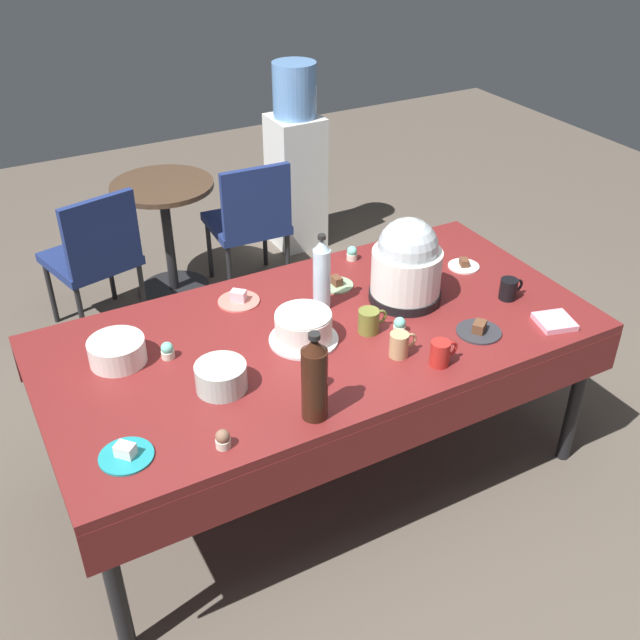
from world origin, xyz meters
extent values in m
plane|color=brown|center=(0.00, 0.00, 0.00)|extent=(9.00, 9.00, 0.00)
cube|color=maroon|center=(0.00, 0.00, 0.73)|extent=(2.20, 1.10, 0.04)
cylinder|color=black|center=(-1.02, -0.47, 0.35)|extent=(0.06, 0.06, 0.71)
cylinder|color=black|center=(1.02, -0.47, 0.35)|extent=(0.06, 0.06, 0.71)
cylinder|color=black|center=(-1.02, 0.47, 0.35)|extent=(0.06, 0.06, 0.71)
cylinder|color=black|center=(1.02, 0.47, 0.35)|extent=(0.06, 0.06, 0.71)
cube|color=maroon|center=(0.00, -0.55, 0.62)|extent=(2.20, 0.01, 0.18)
cube|color=maroon|center=(0.00, 0.55, 0.62)|extent=(2.20, 0.01, 0.18)
cylinder|color=silver|center=(-0.09, -0.03, 0.76)|extent=(0.27, 0.27, 0.01)
cylinder|color=white|center=(-0.09, -0.03, 0.81)|extent=(0.22, 0.22, 0.11)
cylinder|color=white|center=(-0.09, -0.03, 0.87)|extent=(0.22, 0.22, 0.01)
cylinder|color=black|center=(0.43, 0.04, 0.77)|extent=(0.31, 0.31, 0.04)
cylinder|color=white|center=(0.43, 0.04, 0.88)|extent=(0.29, 0.29, 0.19)
sphere|color=#B2BCC1|center=(0.43, 0.04, 1.00)|extent=(0.25, 0.25, 0.25)
cylinder|color=#B2C6BC|center=(-0.48, -0.16, 0.80)|extent=(0.19, 0.19, 0.10)
cylinder|color=silver|center=(-0.76, 0.18, 0.80)|extent=(0.21, 0.21, 0.09)
cylinder|color=#E07266|center=(-0.20, 0.36, 0.75)|extent=(0.18, 0.18, 0.01)
cube|color=beige|center=(-0.20, 0.36, 0.78)|extent=(0.07, 0.07, 0.05)
cylinder|color=#2D2D33|center=(0.55, -0.31, 0.75)|extent=(0.18, 0.18, 0.01)
cube|color=brown|center=(0.55, -0.31, 0.78)|extent=(0.08, 0.07, 0.04)
cylinder|color=teal|center=(-0.88, -0.34, 0.75)|extent=(0.18, 0.18, 0.01)
cube|color=white|center=(-0.88, -0.34, 0.78)|extent=(0.07, 0.07, 0.04)
cylinder|color=#8CA87F|center=(0.23, 0.27, 0.75)|extent=(0.15, 0.15, 0.01)
cube|color=brown|center=(0.23, 0.27, 0.78)|extent=(0.04, 0.05, 0.04)
cylinder|color=white|center=(0.83, 0.14, 0.75)|extent=(0.14, 0.14, 0.01)
cube|color=brown|center=(0.83, 0.14, 0.77)|extent=(0.05, 0.06, 0.03)
cylinder|color=beige|center=(-0.59, 0.11, 0.77)|extent=(0.05, 0.05, 0.03)
sphere|color=#6BC6B2|center=(-0.59, 0.11, 0.79)|extent=(0.05, 0.05, 0.05)
cylinder|color=beige|center=(-0.16, -0.31, 0.77)|extent=(0.05, 0.05, 0.03)
sphere|color=brown|center=(-0.16, -0.31, 0.79)|extent=(0.05, 0.05, 0.05)
cylinder|color=beige|center=(0.27, -0.16, 0.77)|extent=(0.05, 0.05, 0.03)
sphere|color=#6BC6B2|center=(0.27, -0.16, 0.79)|extent=(0.05, 0.05, 0.05)
cylinder|color=beige|center=(0.42, 0.45, 0.77)|extent=(0.05, 0.05, 0.03)
sphere|color=#6BC6B2|center=(0.42, 0.45, 0.79)|extent=(0.05, 0.05, 0.05)
cylinder|color=beige|center=(-0.60, -0.44, 0.77)|extent=(0.05, 0.05, 0.03)
sphere|color=brown|center=(-0.60, -0.44, 0.79)|extent=(0.05, 0.05, 0.05)
cylinder|color=silver|center=(0.09, 0.16, 0.88)|extent=(0.07, 0.07, 0.27)
cone|color=silver|center=(0.09, 0.16, 1.04)|extent=(0.07, 0.07, 0.05)
cylinder|color=black|center=(0.09, 0.16, 1.07)|extent=(0.03, 0.03, 0.02)
cylinder|color=#33190F|center=(-0.26, -0.45, 0.88)|extent=(0.09, 0.09, 0.27)
cone|color=#33190F|center=(-0.26, -0.45, 1.04)|extent=(0.08, 0.08, 0.05)
cylinder|color=black|center=(-0.26, -0.45, 1.08)|extent=(0.04, 0.04, 0.02)
cylinder|color=#B2231E|center=(0.28, -0.41, 0.80)|extent=(0.07, 0.07, 0.10)
torus|color=#B2231E|center=(0.33, -0.41, 0.80)|extent=(0.06, 0.01, 0.06)
cylinder|color=tan|center=(0.18, -0.29, 0.80)|extent=(0.07, 0.07, 0.10)
torus|color=tan|center=(0.23, -0.29, 0.80)|extent=(0.06, 0.01, 0.06)
cylinder|color=black|center=(0.82, -0.17, 0.80)|extent=(0.07, 0.07, 0.09)
torus|color=black|center=(0.87, -0.17, 0.80)|extent=(0.06, 0.01, 0.06)
cylinder|color=olive|center=(0.17, -0.10, 0.80)|extent=(0.08, 0.08, 0.10)
torus|color=olive|center=(0.22, -0.10, 0.80)|extent=(0.06, 0.01, 0.06)
cube|color=pink|center=(0.85, -0.41, 0.76)|extent=(0.17, 0.17, 0.02)
cube|color=navy|center=(-0.55, 1.67, 0.42)|extent=(0.53, 0.53, 0.05)
cube|color=navy|center=(-0.50, 1.48, 0.65)|extent=(0.42, 0.14, 0.40)
cylinder|color=black|center=(-0.41, 1.90, 0.20)|extent=(0.04, 0.04, 0.40)
cylinder|color=black|center=(-0.78, 1.81, 0.20)|extent=(0.04, 0.04, 0.40)
cylinder|color=black|center=(-0.32, 1.53, 0.20)|extent=(0.04, 0.04, 0.40)
cylinder|color=black|center=(-0.69, 1.44, 0.20)|extent=(0.04, 0.04, 0.40)
cube|color=navy|center=(0.40, 1.67, 0.42)|extent=(0.46, 0.46, 0.05)
cube|color=navy|center=(0.39, 1.47, 0.65)|extent=(0.42, 0.06, 0.40)
cylinder|color=black|center=(0.60, 1.85, 0.20)|extent=(0.03, 0.03, 0.40)
cylinder|color=black|center=(0.22, 1.87, 0.20)|extent=(0.03, 0.03, 0.40)
cylinder|color=black|center=(0.58, 1.47, 0.20)|extent=(0.03, 0.03, 0.40)
cylinder|color=black|center=(0.20, 1.49, 0.20)|extent=(0.03, 0.03, 0.40)
cylinder|color=#473323|center=(-0.05, 1.82, 0.70)|extent=(0.60, 0.60, 0.03)
cylinder|color=black|center=(-0.05, 1.82, 0.35)|extent=(0.06, 0.06, 0.67)
cylinder|color=black|center=(-0.05, 1.82, 0.01)|extent=(0.44, 0.44, 0.02)
cube|color=silver|center=(0.93, 2.04, 0.45)|extent=(0.32, 0.32, 0.90)
cylinder|color=#6699D8|center=(0.93, 2.04, 1.07)|extent=(0.28, 0.28, 0.34)
camera|label=1|loc=(-1.18, -2.15, 2.40)|focal=41.66mm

